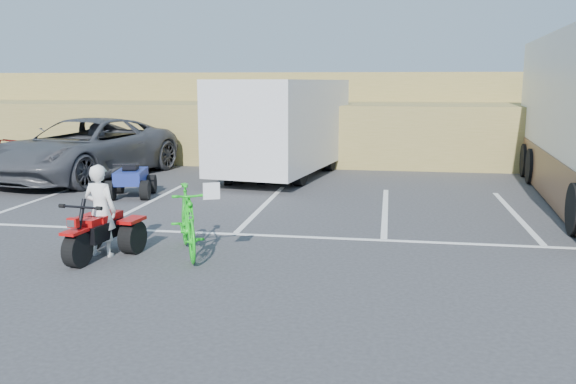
% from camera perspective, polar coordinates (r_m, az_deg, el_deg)
% --- Properties ---
extents(ground, '(100.00, 100.00, 0.00)m').
position_cam_1_polar(ground, '(9.01, -8.81, -7.65)').
color(ground, '#343436').
rests_on(ground, ground).
extents(parking_stripes, '(28.00, 5.16, 0.01)m').
position_cam_1_polar(parking_stripes, '(12.64, 0.69, -2.28)').
color(parking_stripes, white).
rests_on(parking_stripes, ground).
extents(grass_embankment, '(40.00, 8.50, 3.10)m').
position_cam_1_polar(grass_embankment, '(23.80, 2.83, 7.09)').
color(grass_embankment, olive).
rests_on(grass_embankment, ground).
extents(red_trike_atv, '(1.24, 1.55, 0.93)m').
position_cam_1_polar(red_trike_atv, '(10.18, -17.40, -5.91)').
color(red_trike_atv, '#AD090A').
rests_on(red_trike_atv, ground).
extents(rider, '(0.58, 0.42, 1.48)m').
position_cam_1_polar(rider, '(10.12, -17.16, -1.67)').
color(rider, white).
rests_on(rider, ground).
extents(green_dirt_bike, '(1.25, 1.92, 1.12)m').
position_cam_1_polar(green_dirt_bike, '(9.91, -9.37, -2.66)').
color(green_dirt_bike, '#14BF19').
rests_on(green_dirt_bike, ground).
extents(grey_pickup, '(4.00, 6.60, 1.71)m').
position_cam_1_polar(grey_pickup, '(18.46, -18.44, 3.88)').
color(grey_pickup, '#414248').
rests_on(grey_pickup, ground).
extents(cargo_trailer, '(3.41, 6.34, 2.81)m').
position_cam_1_polar(cargo_trailer, '(17.88, -0.44, 6.34)').
color(cargo_trailer, silver).
rests_on(cargo_trailer, ground).
extents(quad_atv_blue, '(1.27, 1.54, 0.88)m').
position_cam_1_polar(quad_atv_blue, '(15.27, -14.39, -0.42)').
color(quad_atv_blue, navy).
rests_on(quad_atv_blue, ground).
extents(quad_atv_green, '(1.47, 1.73, 0.97)m').
position_cam_1_polar(quad_atv_green, '(17.03, -4.16, 0.97)').
color(quad_atv_green, '#1A6216').
rests_on(quad_atv_green, ground).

